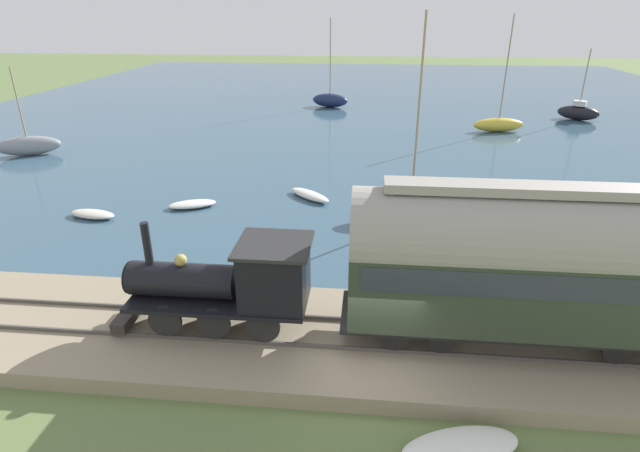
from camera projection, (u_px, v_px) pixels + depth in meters
The scene contains 14 objects.
ground_plane at pixel (372, 374), 13.83m from camera, with size 200.00×200.00×0.00m, color #607542.
harbor_water at pixel (374, 102), 53.90m from camera, with size 80.00×80.00×0.01m.
rail_embankment at pixel (373, 343), 14.70m from camera, with size 5.19×56.00×0.62m.
steam_locomotive at pixel (235, 280), 14.30m from camera, with size 2.02×5.76×3.22m.
passenger_coach at pixel (535, 261), 13.14m from camera, with size 2.42×10.12×4.69m.
sailboat_yellow at pixel (499, 124), 40.73m from camera, with size 1.78×4.27×8.94m.
sailboat_gray at pixel (28, 145), 34.14m from camera, with size 2.65×4.15×5.87m.
sailboat_navy at pixel (330, 100), 50.84m from camera, with size 2.48×4.00×8.48m.
sailboat_black at pixel (578, 112), 44.98m from camera, with size 2.93×3.68×6.12m.
sailboat_blue at pixel (411, 207), 23.48m from camera, with size 1.61×5.53×9.25m.
rowboat_far_out at pixel (93, 214), 24.11m from camera, with size 1.36×2.49×0.33m.
rowboat_mid_harbor at pixel (310, 195), 26.52m from camera, with size 2.50×2.66×0.37m.
rowboat_near_shore at pixel (192, 204), 25.33m from camera, with size 1.83×2.58×0.33m.
beached_dinghy at pixel (460, 447), 11.25m from camera, with size 1.88×3.00×0.44m.
Camera 1 is at (-11.11, 0.35, 9.31)m, focal length 28.00 mm.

